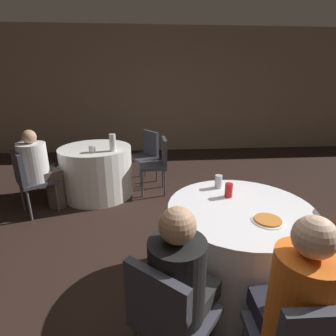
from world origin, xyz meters
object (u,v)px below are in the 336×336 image
(person_orange_shirt, at_px, (288,311))
(bottle_far, at_px, (113,143))
(chair_far_southwest, at_px, (28,177))
(pizza_plate_near, at_px, (268,220))
(person_white_shirt, at_px, (41,170))
(chair_far_west, at_px, (33,163))
(chair_far_northeast, at_px, (147,151))
(soda_can_red, at_px, (229,190))
(chair_near_southwest, at_px, (167,315))
(chair_far_east, at_px, (158,160))
(person_black_shirt, at_px, (184,290))
(table_far, at_px, (97,171))
(soda_can_silver, at_px, (218,182))
(table_near, at_px, (237,247))

(person_orange_shirt, distance_m, bottle_far, 2.87)
(chair_far_southwest, bearing_deg, pizza_plate_near, 18.73)
(person_white_shirt, bearing_deg, chair_far_southwest, -90.00)
(chair_far_west, height_order, chair_far_northeast, same)
(soda_can_red, bearing_deg, person_orange_shirt, -88.77)
(pizza_plate_near, bearing_deg, chair_near_southwest, -145.95)
(chair_far_east, relative_size, chair_far_northeast, 1.00)
(person_orange_shirt, bearing_deg, chair_far_east, 102.33)
(chair_far_northeast, bearing_deg, person_black_shirt, 147.68)
(table_far, distance_m, soda_can_silver, 2.18)
(table_far, height_order, soda_can_silver, soda_can_silver)
(table_far, relative_size, pizza_plate_near, 4.57)
(person_orange_shirt, height_order, soda_can_silver, person_orange_shirt)
(chair_far_west, xyz_separation_m, person_orange_shirt, (2.40, -2.86, 0.06))
(bottle_far, bearing_deg, table_far, 143.32)
(table_near, distance_m, chair_far_east, 2.09)
(person_white_shirt, relative_size, person_black_shirt, 0.99)
(pizza_plate_near, bearing_deg, person_orange_shirt, -103.16)
(chair_far_southwest, relative_size, person_orange_shirt, 0.73)
(chair_far_northeast, bearing_deg, soda_can_silver, 161.07)
(pizza_plate_near, distance_m, bottle_far, 2.40)
(pizza_plate_near, bearing_deg, bottle_far, 123.30)
(chair_far_west, height_order, person_white_shirt, person_white_shirt)
(chair_far_northeast, xyz_separation_m, soda_can_red, (0.69, -2.35, 0.29))
(chair_far_west, bearing_deg, soda_can_red, 54.91)
(chair_far_east, bearing_deg, person_black_shirt, 179.19)
(chair_far_southwest, bearing_deg, chair_far_west, 160.68)
(bottle_far, bearing_deg, table_near, -55.92)
(person_black_shirt, bearing_deg, pizza_plate_near, 71.82)
(chair_near_southwest, distance_m, bottle_far, 2.60)
(chair_far_southwest, xyz_separation_m, soda_can_silver, (2.17, -1.05, 0.29))
(person_orange_shirt, bearing_deg, chair_far_west, 131.64)
(table_near, height_order, pizza_plate_near, pizza_plate_near)
(bottle_far, bearing_deg, pizza_plate_near, -56.70)
(pizza_plate_near, distance_m, soda_can_silver, 0.65)
(chair_far_west, height_order, soda_can_red, soda_can_red)
(chair_near_southwest, relative_size, person_white_shirt, 0.77)
(soda_can_silver, bearing_deg, table_far, 131.40)
(chair_far_northeast, bearing_deg, pizza_plate_near, 161.20)
(chair_far_southwest, relative_size, person_black_shirt, 0.77)
(chair_far_southwest, relative_size, chair_far_west, 1.00)
(chair_far_west, xyz_separation_m, soda_can_red, (2.38, -1.84, 0.29))
(person_orange_shirt, bearing_deg, table_far, 119.17)
(chair_far_west, bearing_deg, person_black_shirt, 38.07)
(chair_far_east, xyz_separation_m, pizza_plate_near, (0.68, -2.24, 0.24))
(table_far, relative_size, chair_near_southwest, 1.22)
(person_orange_shirt, bearing_deg, person_black_shirt, 160.16)
(chair_far_northeast, bearing_deg, bottle_far, 112.84)
(table_far, relative_size, person_white_shirt, 0.94)
(chair_far_west, relative_size, person_black_shirt, 0.77)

